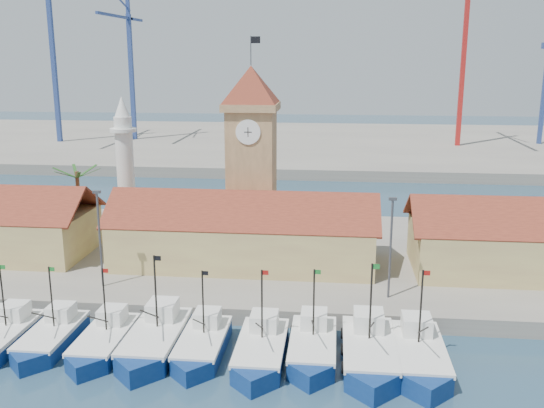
# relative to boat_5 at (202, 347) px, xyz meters

# --- Properties ---
(ground) EXTENTS (400.00, 400.00, 0.00)m
(ground) POSITION_rel_boat_5_xyz_m (0.67, -2.64, -0.71)
(ground) COLOR #1B3548
(ground) RESTS_ON ground
(quay) EXTENTS (140.00, 32.00, 1.50)m
(quay) POSITION_rel_boat_5_xyz_m (0.67, 21.36, 0.04)
(quay) COLOR gray
(quay) RESTS_ON ground
(terminal) EXTENTS (240.00, 80.00, 2.00)m
(terminal) POSITION_rel_boat_5_xyz_m (0.67, 107.36, 0.29)
(terminal) COLOR gray
(terminal) RESTS_ON ground
(boat_1) EXTENTS (3.34, 9.14, 6.92)m
(boat_1) POSITION_rel_boat_5_xyz_m (-15.81, -0.42, 0.00)
(boat_1) COLOR navy
(boat_1) RESTS_ON ground
(boat_2) EXTENTS (3.25, 8.90, 6.74)m
(boat_2) POSITION_rel_boat_5_xyz_m (-12.03, -0.02, -0.01)
(boat_2) COLOR navy
(boat_2) RESTS_ON ground
(boat_3) EXTENTS (3.32, 9.09, 6.88)m
(boat_3) POSITION_rel_boat_5_xyz_m (-7.66, -0.28, 0.00)
(boat_3) COLOR navy
(boat_3) RESTS_ON ground
(boat_4) EXTENTS (3.82, 10.46, 7.91)m
(boat_4) POSITION_rel_boat_5_xyz_m (-3.74, 0.13, 0.11)
(boat_4) COLOR navy
(boat_4) RESTS_ON ground
(boat_5) EXTENTS (3.32, 9.09, 6.88)m
(boat_5) POSITION_rel_boat_5_xyz_m (0.00, 0.00, 0.00)
(boat_5) COLOR navy
(boat_5) RESTS_ON ground
(boat_6) EXTENTS (3.53, 9.67, 7.32)m
(boat_6) POSITION_rel_boat_5_xyz_m (4.58, -0.57, 0.05)
(boat_6) COLOR navy
(boat_6) RESTS_ON ground
(boat_7) EXTENTS (3.46, 9.47, 7.17)m
(boat_7) POSITION_rel_boat_5_xyz_m (8.39, 0.37, 0.03)
(boat_7) COLOR navy
(boat_7) RESTS_ON ground
(boat_8) EXTENTS (3.87, 10.59, 8.01)m
(boat_8) POSITION_rel_boat_5_xyz_m (12.58, -0.28, 0.12)
(boat_8) COLOR navy
(boat_8) RESTS_ON ground
(boat_9) EXTENTS (3.69, 10.10, 7.65)m
(boat_9) POSITION_rel_boat_5_xyz_m (16.19, -0.28, 0.08)
(boat_9) COLOR navy
(boat_9) RESTS_ON ground
(hall_center) EXTENTS (27.04, 10.13, 7.61)m
(hall_center) POSITION_rel_boat_5_xyz_m (0.67, 17.36, 3.28)
(hall_center) COLOR #CABD6E
(hall_center) RESTS_ON quay
(clock_tower) EXTENTS (5.80, 5.80, 22.70)m
(clock_tower) POSITION_rel_boat_5_xyz_m (0.67, 23.36, 11.25)
(clock_tower) COLOR tan
(clock_tower) RESTS_ON quay
(minaret) EXTENTS (3.00, 3.00, 16.30)m
(minaret) POSITION_rel_boat_5_xyz_m (-14.33, 25.36, 9.02)
(minaret) COLOR silver
(minaret) RESTS_ON quay
(palm_tree) EXTENTS (5.60, 5.03, 8.39)m
(palm_tree) POSITION_rel_boat_5_xyz_m (-19.33, 23.36, 5.53)
(palm_tree) COLOR brown
(palm_tree) RESTS_ON quay
(lamp_posts) EXTENTS (80.70, 0.25, 9.03)m
(lamp_posts) POSITION_rel_boat_5_xyz_m (1.17, 9.36, 5.77)
(lamp_posts) COLOR #3F3F44
(lamp_posts) RESTS_ON quay
(crane_blue_far) EXTENTS (1.00, 36.26, 43.94)m
(crane_blue_far) POSITION_rel_boat_5_xyz_m (-57.08, 97.48, 25.97)
(crane_blue_far) COLOR navy
(crane_blue_far) RESTS_ON terminal
(crane_blue_near) EXTENTS (1.00, 29.81, 36.99)m
(crane_blue_near) POSITION_rel_boat_5_xyz_m (-40.31, 104.24, 21.59)
(crane_blue_near) COLOR navy
(crane_blue_near) RESTS_ON terminal
(crane_red_right) EXTENTS (1.00, 33.63, 46.60)m
(crane_red_right) POSITION_rel_boat_5_xyz_m (37.87, 100.94, 27.21)
(crane_red_right) COLOR red
(crane_red_right) RESTS_ON terminal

